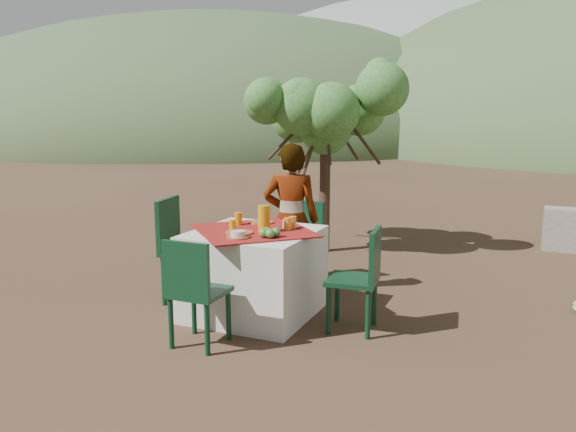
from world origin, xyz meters
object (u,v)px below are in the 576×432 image
object	(u,v)px
chair_right	(362,275)
chair_near	(194,288)
shrub_tree	(332,122)
chair_left	(181,244)
table	(254,272)
juice_pitcher	(264,219)
chair_far	(302,238)
person	(291,220)

from	to	relation	value
chair_right	chair_near	bearing A→B (deg)	-57.74
shrub_tree	chair_left	bearing A→B (deg)	-104.93
table	shrub_tree	bearing A→B (deg)	93.64
table	chair_near	distance (m)	0.85
chair_right	chair_left	bearing A→B (deg)	-98.39
shrub_tree	juice_pitcher	bearing A→B (deg)	-83.78
chair_right	shrub_tree	bearing A→B (deg)	-161.61
chair_near	chair_right	size ratio (longest dim) A/B	0.99
table	chair_far	world-z (taller)	chair_far
table	chair_far	xyz separation A→B (m)	(0.02, 1.09, 0.09)
chair_near	juice_pitcher	size ratio (longest dim) A/B	3.71
chair_far	juice_pitcher	xyz separation A→B (m)	(0.10, -1.12, 0.40)
person	chair_left	bearing A→B (deg)	17.05
chair_near	chair_left	distance (m)	1.17
person	shrub_tree	xyz separation A→B (m)	(-0.23, 1.85, 0.90)
chair_near	chair_right	bearing A→B (deg)	-141.98
shrub_tree	juice_pitcher	size ratio (longest dim) A/B	9.13
chair_right	shrub_tree	xyz separation A→B (m)	(-1.14, 2.51, 1.17)
chair_near	shrub_tree	size ratio (longest dim) A/B	0.41
chair_left	person	size ratio (longest dim) A/B	0.66
table	chair_left	xyz separation A→B (m)	(-0.81, 0.06, 0.16)
table	juice_pitcher	xyz separation A→B (m)	(0.12, -0.03, 0.50)
chair_far	chair_left	bearing A→B (deg)	-112.21
chair_far	shrub_tree	world-z (taller)	shrub_tree
chair_near	chair_right	distance (m)	1.34
chair_right	person	world-z (taller)	person
chair_right	juice_pitcher	size ratio (longest dim) A/B	3.74
chair_left	shrub_tree	world-z (taller)	shrub_tree
chair_far	shrub_tree	xyz separation A→B (m)	(-0.18, 1.41, 1.17)
person	juice_pitcher	world-z (taller)	person
chair_left	juice_pitcher	world-z (taller)	juice_pitcher
table	chair_right	world-z (taller)	chair_right
chair_right	shrub_tree	world-z (taller)	shrub_tree
chair_far	person	xyz separation A→B (m)	(0.06, -0.44, 0.27)
chair_left	chair_near	bearing A→B (deg)	-151.55
shrub_tree	table	bearing A→B (deg)	-86.36
chair_right	chair_far	bearing A→B (deg)	-144.78
table	shrub_tree	size ratio (longest dim) A/B	0.62
chair_near	juice_pitcher	distance (m)	0.93
juice_pitcher	chair_right	bearing A→B (deg)	1.46
person	shrub_tree	distance (m)	2.07
juice_pitcher	table	bearing A→B (deg)	164.68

